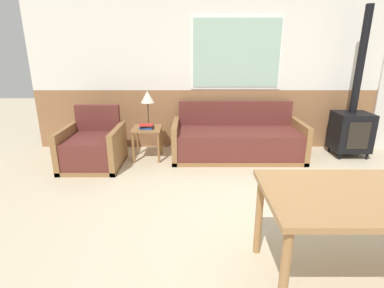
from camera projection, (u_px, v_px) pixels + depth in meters
ground_plane at (284, 231)px, 2.91m from camera, size 16.00×16.00×0.00m
wall_back at (245, 69)px, 4.99m from camera, size 7.20×0.09×2.70m
couch at (236, 141)px, 4.81m from camera, size 2.05×0.86×0.85m
armchair at (92, 149)px, 4.45m from camera, size 0.84×0.86×0.86m
side_table at (146, 134)px, 4.70m from camera, size 0.45×0.45×0.51m
table_lamp at (147, 98)px, 4.61m from camera, size 0.21×0.21×0.56m
book_stack at (146, 127)px, 4.59m from camera, size 0.23×0.16×0.07m
wood_stove at (351, 124)px, 4.81m from camera, size 0.55×0.49×2.30m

